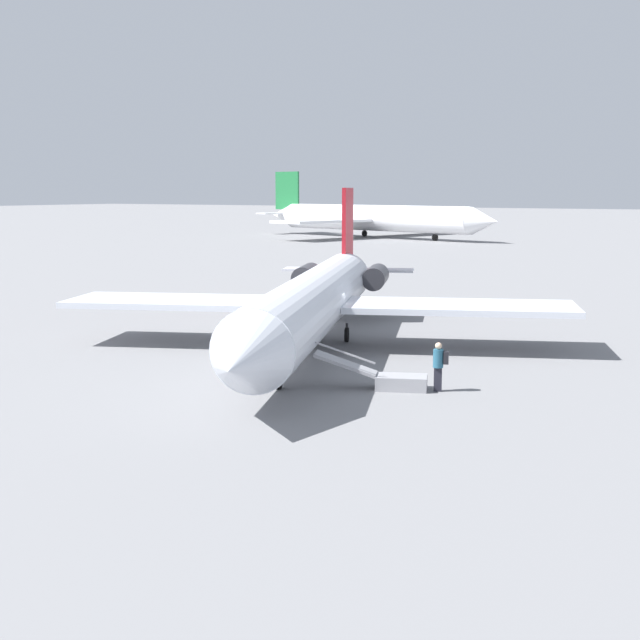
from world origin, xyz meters
The scene contains 5 objects.
ground_plane centered at (0.00, 0.00, 0.00)m, with size 600.00×600.00×0.00m, color slate.
airplane_main centered at (-0.90, -0.37, 2.13)m, with size 29.25×22.83×7.12m.
airplane_far_left centered at (-83.95, -41.19, 2.94)m, with size 33.24×43.13×9.86m.
boarding_stairs centered at (5.18, 6.35, 0.38)m, with size 2.48×4.10×1.75m.
passenger centered at (4.61, 7.98, 1.00)m, with size 0.45×0.57×1.74m.
Camera 1 is at (33.01, 20.07, 7.02)m, focal length 50.00 mm.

